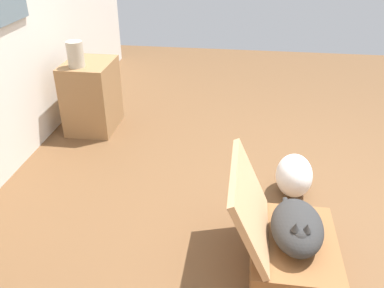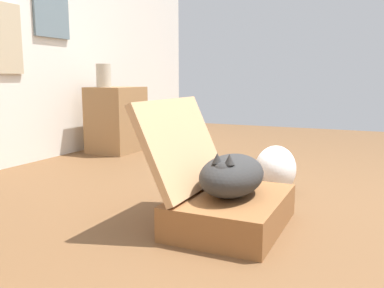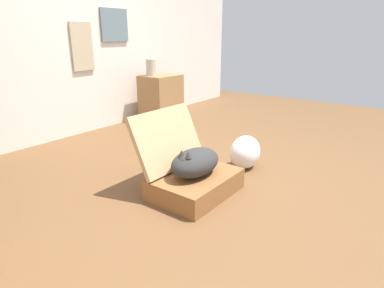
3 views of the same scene
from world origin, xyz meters
name	(u,v)px [view 3 (image 3 of 3)]	position (x,y,z in m)	size (l,w,h in m)	color
ground_plane	(237,184)	(0.00, 0.00, 0.00)	(7.68, 7.68, 0.00)	brown
wall_back	(57,18)	(0.00, 2.26, 1.30)	(6.40, 0.15, 2.60)	silver
suitcase_base	(195,184)	(-0.33, 0.17, 0.08)	(0.64, 0.47, 0.16)	brown
suitcase_lid	(168,139)	(-0.33, 0.43, 0.38)	(0.64, 0.47, 0.04)	tan
cat	(195,162)	(-0.33, 0.17, 0.25)	(0.52, 0.28, 0.22)	#2D2D2D
plastic_bag_white	(245,152)	(0.34, 0.12, 0.15)	(0.32, 0.25, 0.29)	white
side_table	(161,98)	(1.15, 1.85, 0.31)	(0.50, 0.40, 0.62)	olive
vase_tall	(151,67)	(1.03, 1.89, 0.73)	(0.14, 0.14, 0.21)	#B7AD99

